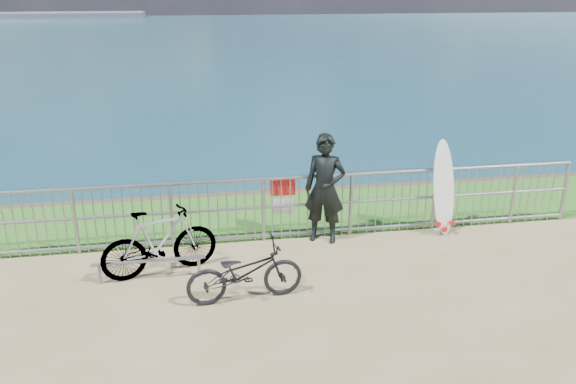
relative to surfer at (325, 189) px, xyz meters
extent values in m
plane|color=#235D19|center=(-0.50, 1.25, -0.91)|extent=(120.00, 120.00, 0.00)
cube|color=brown|center=(-0.50, 2.45, -3.42)|extent=(120.00, 0.30, 5.00)
plane|color=#1E4A5B|center=(-0.50, 88.55, -5.92)|extent=(260.00, 260.00, 0.00)
cube|color=#565E68|center=(-50.50, 166.55, -5.17)|extent=(70.00, 12.00, 1.50)
cylinder|color=gray|center=(-0.50, 0.15, 0.18)|extent=(10.00, 0.06, 0.06)
cylinder|color=gray|center=(-0.50, 0.15, -0.32)|extent=(10.00, 0.05, 0.05)
cylinder|color=gray|center=(-0.50, 0.15, -0.82)|extent=(10.00, 0.05, 0.05)
cylinder|color=gray|center=(-4.00, 0.15, -0.37)|extent=(0.06, 0.06, 1.10)
cylinder|color=gray|center=(-2.50, 0.15, -0.37)|extent=(0.06, 0.06, 1.10)
cylinder|color=gray|center=(-1.00, 0.15, -0.37)|extent=(0.06, 0.06, 1.10)
cylinder|color=gray|center=(0.50, 0.15, -0.37)|extent=(0.06, 0.06, 1.10)
cylinder|color=gray|center=(2.00, 0.15, -0.37)|extent=(0.06, 0.06, 1.10)
cylinder|color=gray|center=(3.50, 0.15, -0.37)|extent=(0.06, 0.06, 1.10)
cylinder|color=gray|center=(4.50, 0.15, -0.37)|extent=(0.06, 0.06, 1.10)
cube|color=red|center=(-0.67, 0.21, 0.00)|extent=(0.42, 0.02, 0.30)
cube|color=white|center=(-0.67, 0.20, 0.00)|extent=(0.38, 0.01, 0.08)
cube|color=white|center=(-0.67, 0.21, -0.34)|extent=(0.36, 0.02, 0.26)
imported|color=black|center=(0.00, 0.00, 0.00)|extent=(0.79, 0.67, 1.84)
ellipsoid|color=silver|center=(2.08, 0.00, -0.10)|extent=(0.51, 0.47, 1.65)
cone|color=red|center=(1.95, -0.12, -0.69)|extent=(0.10, 0.18, 0.10)
cone|color=red|center=(2.21, -0.12, -0.69)|extent=(0.10, 0.18, 0.10)
cone|color=red|center=(2.08, -0.12, -0.80)|extent=(0.10, 0.18, 0.10)
imported|color=black|center=(-1.49, -1.69, -0.50)|extent=(1.64, 0.71, 0.84)
imported|color=black|center=(-2.66, -0.74, -0.40)|extent=(1.79, 0.94, 1.04)
cylinder|color=gray|center=(-2.81, -0.93, -0.61)|extent=(1.62, 0.05, 0.05)
cylinder|color=gray|center=(-3.52, -0.93, -0.76)|extent=(0.04, 0.04, 0.31)
cylinder|color=gray|center=(-2.11, -0.93, -0.76)|extent=(0.04, 0.04, 0.31)
camera|label=1|loc=(-2.01, -8.43, 3.16)|focal=35.00mm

